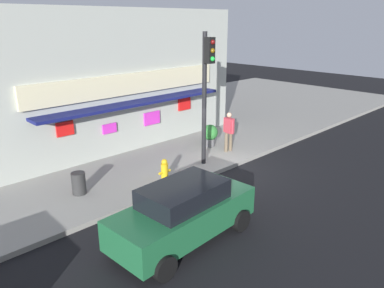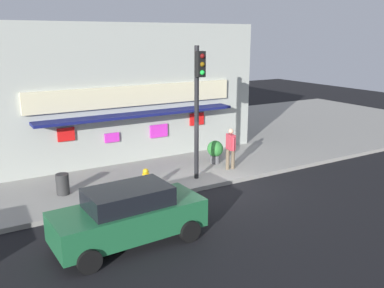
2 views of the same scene
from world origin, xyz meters
TOP-DOWN VIEW (x-y plane):
  - ground_plane at (0.00, 0.00)m, footprint 61.20×61.20m
  - sidewalk at (0.00, 6.98)m, footprint 40.80×13.97m
  - corner_building at (-1.57, 8.79)m, footprint 12.62×9.83m
  - traffic_light at (-0.46, 0.84)m, footprint 0.32×0.58m
  - fire_hydrant at (-2.82, 0.63)m, footprint 0.50×0.26m
  - trash_can at (-5.54, 1.90)m, footprint 0.47×0.47m
  - pedestrian at (1.41, 1.22)m, footprint 0.43×0.62m
  - potted_plant_by_doorway at (1.33, 2.27)m, footprint 0.72×0.72m
  - parked_car_green at (-4.73, -2.45)m, footprint 4.34×2.09m

SIDE VIEW (x-z plane):
  - ground_plane at x=0.00m, z-range 0.00..0.00m
  - sidewalk at x=0.00m, z-range 0.00..0.17m
  - trash_can at x=-5.54m, z-range 0.17..0.93m
  - fire_hydrant at x=-2.82m, z-range 0.16..1.04m
  - potted_plant_by_doorway at x=1.33m, z-range 0.24..1.28m
  - parked_car_green at x=-4.73m, z-range 0.02..1.70m
  - pedestrian at x=1.41m, z-range 0.27..2.06m
  - corner_building at x=-1.57m, z-range 0.17..6.31m
  - traffic_light at x=-0.46m, z-range 0.90..6.14m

